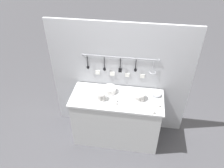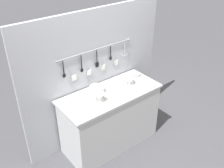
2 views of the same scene
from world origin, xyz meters
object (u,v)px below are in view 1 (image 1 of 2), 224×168
object	(u,v)px
plate_stack	(110,90)
cup_front_left	(116,100)
bowl_stack_nested_right	(101,96)
cup_back_left	(116,103)
cup_mid_row	(153,112)
bowl_stack_wide_centre	(139,96)
steel_mixing_bowl	(157,95)
cup_edge_near	(159,105)

from	to	relation	value
plate_stack	cup_front_left	world-z (taller)	plate_stack
bowl_stack_nested_right	plate_stack	size ratio (longest dim) A/B	0.59
plate_stack	cup_back_left	size ratio (longest dim) A/B	4.85
cup_mid_row	cup_back_left	world-z (taller)	same
bowl_stack_wide_centre	cup_mid_row	bearing A→B (deg)	-53.47
cup_back_left	steel_mixing_bowl	bearing A→B (deg)	26.23
steel_mixing_bowl	cup_edge_near	distance (m)	0.24
cup_mid_row	cup_front_left	distance (m)	0.56
cup_front_left	cup_mid_row	bearing A→B (deg)	-17.57
steel_mixing_bowl	cup_mid_row	bearing A→B (deg)	-97.01
bowl_stack_wide_centre	cup_edge_near	bearing A→B (deg)	-24.22
bowl_stack_nested_right	cup_mid_row	distance (m)	0.78
steel_mixing_bowl	cup_front_left	world-z (taller)	cup_front_left
steel_mixing_bowl	cup_mid_row	world-z (taller)	cup_mid_row
bowl_stack_wide_centre	plate_stack	size ratio (longest dim) A/B	0.80
bowl_stack_nested_right	cup_front_left	bearing A→B (deg)	-3.76
cup_front_left	steel_mixing_bowl	bearing A→B (deg)	20.82
plate_stack	cup_back_left	distance (m)	0.30
steel_mixing_bowl	bowl_stack_nested_right	bearing A→B (deg)	-165.53
cup_back_left	cup_edge_near	bearing A→B (deg)	4.31
bowl_stack_nested_right	steel_mixing_bowl	bearing A→B (deg)	14.47
plate_stack	steel_mixing_bowl	xyz separation A→B (m)	(0.71, 0.02, -0.02)
cup_front_left	cup_edge_near	distance (m)	0.61
bowl_stack_wide_centre	cup_mid_row	xyz separation A→B (m)	(0.21, -0.28, -0.03)
steel_mixing_bowl	cup_mid_row	size ratio (longest dim) A/B	3.34
cup_back_left	cup_mid_row	bearing A→B (deg)	-11.18
cup_edge_near	steel_mixing_bowl	bearing A→B (deg)	96.62
cup_front_left	cup_edge_near	xyz separation A→B (m)	(0.61, -0.02, 0.00)
bowl_stack_nested_right	cup_edge_near	size ratio (longest dim) A/B	2.87
bowl_stack_wide_centre	cup_back_left	bearing A→B (deg)	-152.13
cup_back_left	cup_edge_near	distance (m)	0.61
bowl_stack_wide_centre	bowl_stack_nested_right	bearing A→B (deg)	-170.30
cup_front_left	bowl_stack_wide_centre	bearing A→B (deg)	18.22
bowl_stack_nested_right	steel_mixing_bowl	world-z (taller)	bowl_stack_nested_right
steel_mixing_bowl	cup_back_left	world-z (taller)	cup_back_left
plate_stack	cup_back_left	world-z (taller)	plate_stack
bowl_stack_wide_centre	cup_edge_near	xyz separation A→B (m)	(0.28, -0.13, -0.03)
cup_front_left	bowl_stack_nested_right	bearing A→B (deg)	176.24
bowl_stack_nested_right	cup_edge_near	distance (m)	0.84
cup_back_left	bowl_stack_wide_centre	bearing A→B (deg)	27.87
cup_front_left	cup_back_left	bearing A→B (deg)	-87.55
cup_mid_row	cup_back_left	size ratio (longest dim) A/B	1.00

